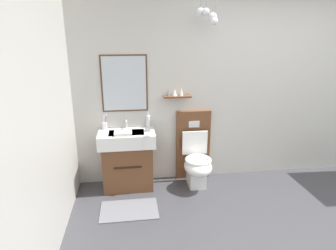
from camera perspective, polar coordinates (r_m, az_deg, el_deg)
The scene contains 9 objects.
wall_back at distance 4.27m, azimuth 18.26°, elevation 8.35°, with size 5.46×0.60×2.75m.
wall_left at distance 2.24m, azimuth -28.26°, elevation -0.47°, with size 0.12×3.69×2.75m, color beige.
bath_mat at distance 3.56m, azimuth -7.76°, elevation -16.49°, with size 0.68×0.44×0.01m, color slate.
vanity_sink_left at distance 3.87m, azimuth -8.08°, elevation -6.61°, with size 0.73×0.46×0.79m.
tap_on_left_sink at distance 3.87m, azimuth -8.36°, elevation 0.40°, with size 0.03×0.13×0.11m.
toilet at distance 3.98m, azimuth 5.50°, elevation -6.54°, with size 0.48×0.62×1.00m.
toothbrush_cup at distance 3.88m, azimuth -12.55°, elevation -0.06°, with size 0.07×0.07×0.21m.
soap_dispenser at distance 3.87m, azimuth -4.00°, elevation 0.77°, with size 0.06×0.06×0.20m.
folded_hand_towel at distance 3.61m, azimuth -8.97°, elevation -1.69°, with size 0.22×0.16×0.04m, color white.
Camera 1 is at (-1.87, -2.01, 1.98)m, focal length 30.47 mm.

